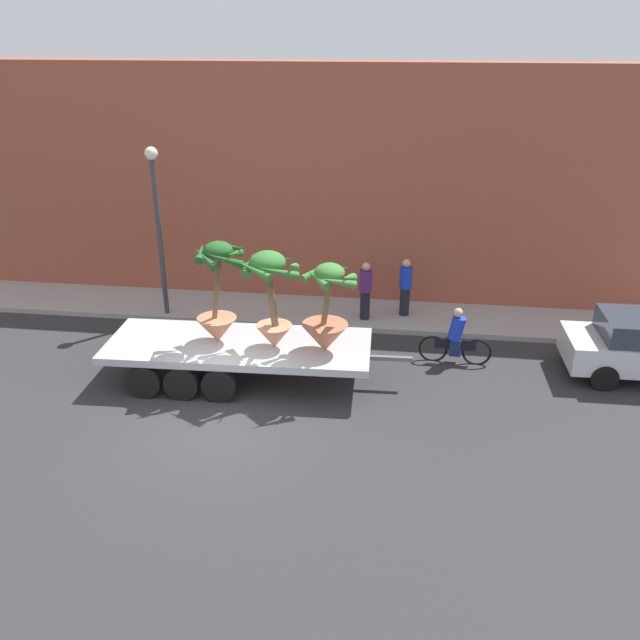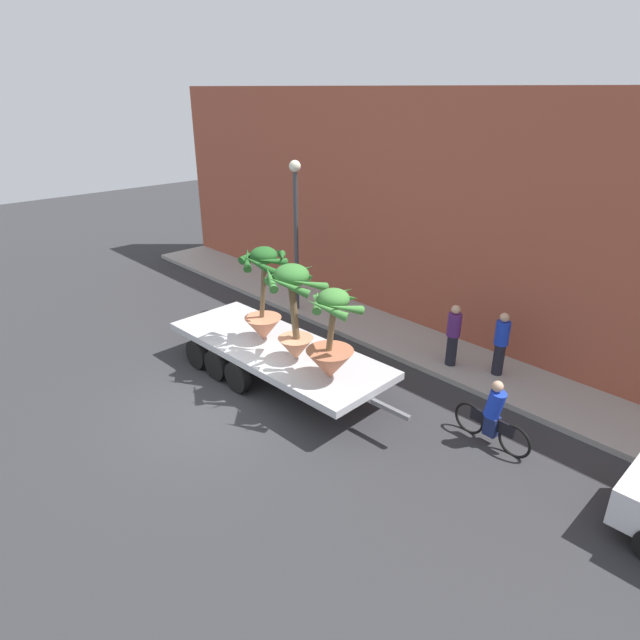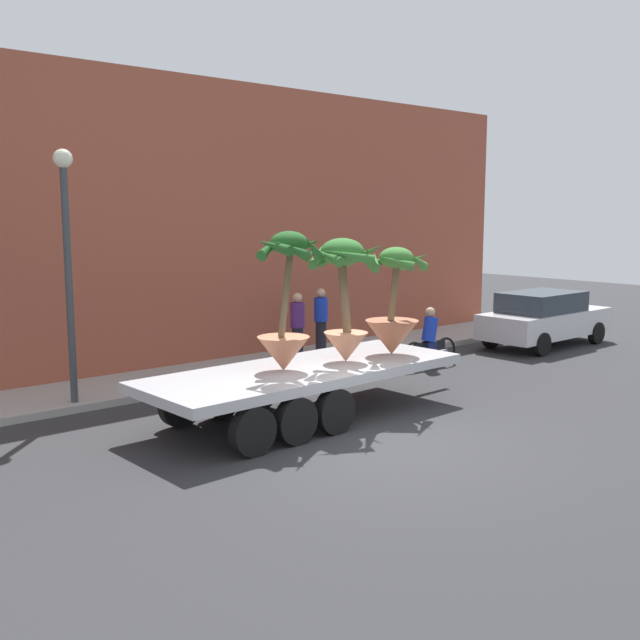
# 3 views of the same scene
# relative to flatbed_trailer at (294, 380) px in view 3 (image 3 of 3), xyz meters

# --- Properties ---
(ground_plane) EXTENTS (60.00, 60.00, 0.00)m
(ground_plane) POSITION_rel_flatbed_trailer_xyz_m (0.32, -1.92, -0.77)
(ground_plane) COLOR #2D2D30
(sidewalk) EXTENTS (24.00, 2.20, 0.15)m
(sidewalk) POSITION_rel_flatbed_trailer_xyz_m (0.32, 4.18, -0.70)
(sidewalk) COLOR #A39E99
(sidewalk) RESTS_ON ground
(building_facade) EXTENTS (24.00, 1.20, 7.04)m
(building_facade) POSITION_rel_flatbed_trailer_xyz_m (0.32, 5.88, 2.75)
(building_facade) COLOR #9E4C38
(building_facade) RESTS_ON ground
(flatbed_trailer) EXTENTS (7.35, 2.54, 0.98)m
(flatbed_trailer) POSITION_rel_flatbed_trailer_xyz_m (0.00, 0.00, 0.00)
(flatbed_trailer) COLOR #B7BABF
(flatbed_trailer) RESTS_ON ground
(potted_palm_rear) EXTENTS (1.49, 1.52, 2.36)m
(potted_palm_rear) POSITION_rel_flatbed_trailer_xyz_m (1.12, -0.12, 1.54)
(potted_palm_rear) COLOR tan
(potted_palm_rear) RESTS_ON flatbed_trailer
(potted_palm_middle) EXTENTS (1.34, 1.38, 2.15)m
(potted_palm_middle) POSITION_rel_flatbed_trailer_xyz_m (2.41, -0.16, 1.06)
(potted_palm_middle) COLOR #B26647
(potted_palm_middle) RESTS_ON flatbed_trailer
(potted_palm_front) EXTENTS (1.31, 1.40, 2.50)m
(potted_palm_front) POSITION_rel_flatbed_trailer_xyz_m (-0.17, 0.00, 1.32)
(potted_palm_front) COLOR #C17251
(potted_palm_front) RESTS_ON flatbed_trailer
(cyclist) EXTENTS (1.84, 0.36, 1.54)m
(cyclist) POSITION_rel_flatbed_trailer_xyz_m (5.50, 1.59, -0.10)
(cyclist) COLOR black
(cyclist) RESTS_ON ground
(parked_car) EXTENTS (4.46, 1.89, 1.58)m
(parked_car) POSITION_rel_flatbed_trailer_xyz_m (10.30, 1.49, 0.06)
(parked_car) COLOR silver
(parked_car) RESTS_ON ground
(pedestrian_near_gate) EXTENTS (0.36, 0.36, 1.71)m
(pedestrian_near_gate) POSITION_rel_flatbed_trailer_xyz_m (3.04, 3.74, 0.27)
(pedestrian_near_gate) COLOR black
(pedestrian_near_gate) RESTS_ON sidewalk
(pedestrian_far_left) EXTENTS (0.36, 0.36, 1.71)m
(pedestrian_far_left) POSITION_rel_flatbed_trailer_xyz_m (4.16, 4.18, 0.27)
(pedestrian_far_left) COLOR black
(pedestrian_far_left) RESTS_ON sidewalk
(street_lamp) EXTENTS (0.36, 0.36, 4.83)m
(street_lamp) POSITION_rel_flatbed_trailer_xyz_m (-2.79, 3.38, 2.46)
(street_lamp) COLOR #383D42
(street_lamp) RESTS_ON sidewalk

